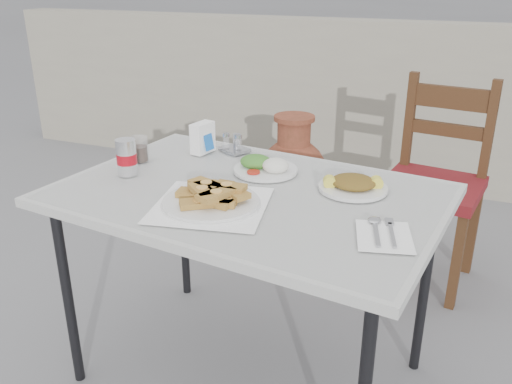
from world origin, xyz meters
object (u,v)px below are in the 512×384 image
at_px(pide_plate, 211,196).
at_px(condiment_caddy, 234,145).
at_px(cafe_table, 248,204).
at_px(salad_chopped_plate, 353,184).
at_px(soda_can, 127,157).
at_px(chair, 434,181).
at_px(cola_glass, 140,150).
at_px(terracotta_urn, 293,185).
at_px(salad_rice_plate, 265,166).
at_px(napkin_holder, 203,138).

bearing_deg(pide_plate, condiment_caddy, 106.59).
bearing_deg(condiment_caddy, cafe_table, -59.24).
xyz_separation_m(salad_chopped_plate, condiment_caddy, (-0.57, 0.24, 0.01)).
distance_m(soda_can, chair, 1.56).
relative_size(condiment_caddy, chair, 0.14).
bearing_deg(soda_can, chair, 46.19).
relative_size(cola_glass, condiment_caddy, 0.70).
relative_size(cafe_table, chair, 1.37).
relative_size(cafe_table, condiment_caddy, 10.02).
bearing_deg(pide_plate, terracotta_urn, 96.68).
relative_size(cola_glass, terracotta_urn, 0.13).
bearing_deg(condiment_caddy, salad_chopped_plate, -22.73).
relative_size(pide_plate, soda_can, 3.12).
bearing_deg(soda_can, condiment_caddy, 57.25).
height_order(salad_rice_plate, terracotta_urn, salad_rice_plate).
bearing_deg(salad_rice_plate, cafe_table, -86.22).
bearing_deg(napkin_holder, cafe_table, -31.13).
relative_size(napkin_holder, condiment_caddy, 0.90).
height_order(cafe_table, condiment_caddy, condiment_caddy).
height_order(salad_chopped_plate, chair, chair).
bearing_deg(terracotta_urn, salad_rice_plate, -78.19).
distance_m(cafe_table, chair, 1.23).
relative_size(salad_chopped_plate, condiment_caddy, 1.70).
xyz_separation_m(soda_can, napkin_holder, (0.14, 0.34, -0.00)).
height_order(napkin_holder, chair, chair).
bearing_deg(pide_plate, salad_chopped_plate, 37.76).
height_order(soda_can, chair, chair).
distance_m(salad_rice_plate, chair, 1.09).
xyz_separation_m(chair, terracotta_urn, (-0.79, 0.11, -0.18)).
bearing_deg(napkin_holder, cola_glass, -122.62).
relative_size(napkin_holder, terracotta_urn, 0.17).
bearing_deg(chair, cola_glass, -130.66).
height_order(soda_can, napkin_holder, soda_can).
xyz_separation_m(salad_chopped_plate, terracotta_urn, (-0.56, 1.04, -0.47)).
xyz_separation_m(pide_plate, chair, (0.63, 1.25, -0.30)).
xyz_separation_m(salad_rice_plate, condiment_caddy, (-0.21, 0.18, 0.01)).
bearing_deg(napkin_holder, salad_rice_plate, -8.58).
height_order(cafe_table, soda_can, soda_can).
xyz_separation_m(salad_rice_plate, cola_glass, (-0.52, -0.07, 0.02)).
bearing_deg(chair, pide_plate, -108.30).
bearing_deg(condiment_caddy, terracotta_urn, 89.61).
bearing_deg(cafe_table, salad_chopped_plate, 22.07).
distance_m(condiment_caddy, terracotta_urn, 0.94).
bearing_deg(cafe_table, terracotta_urn, 100.51).
distance_m(pide_plate, salad_chopped_plate, 0.51).
bearing_deg(soda_can, salad_rice_plate, 25.31).
bearing_deg(cafe_table, napkin_holder, 137.30).
bearing_deg(condiment_caddy, napkin_holder, -152.49).
relative_size(salad_chopped_plate, cola_glass, 2.43).
bearing_deg(condiment_caddy, salad_rice_plate, -40.73).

